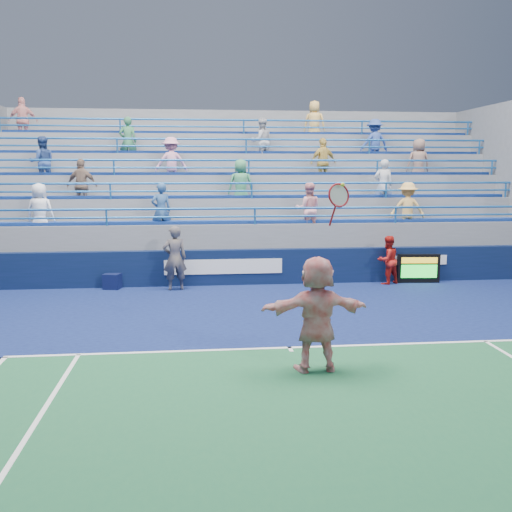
{
  "coord_description": "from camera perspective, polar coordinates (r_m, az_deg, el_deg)",
  "views": [
    {
      "loc": [
        -1.82,
        -10.82,
        3.53
      ],
      "look_at": [
        -0.41,
        2.5,
        1.5
      ],
      "focal_mm": 40.0,
      "sensor_mm": 36.0,
      "label": 1
    }
  ],
  "objects": [
    {
      "name": "line_judge",
      "position": [
        16.88,
        -8.13,
        -0.23
      ],
      "size": [
        0.77,
        0.58,
        1.92
      ],
      "primitive_type": "imported",
      "rotation": [
        0.0,
        0.0,
        3.33
      ],
      "color": "#151C3C",
      "rests_on": "ground"
    },
    {
      "name": "bleacher_stand",
      "position": [
        21.26,
        -1.11,
        3.27
      ],
      "size": [
        18.0,
        5.6,
        6.13
      ],
      "color": "slate",
      "rests_on": "ground"
    },
    {
      "name": "judge_chair",
      "position": [
        17.56,
        -14.13,
        -2.35
      ],
      "size": [
        0.57,
        0.58,
        0.84
      ],
      "color": "#0B1237",
      "rests_on": "ground"
    },
    {
      "name": "ground",
      "position": [
        11.53,
        3.38,
        -9.23
      ],
      "size": [
        120.0,
        120.0,
        0.0
      ],
      "primitive_type": "plane",
      "color": "#333538"
    },
    {
      "name": "tennis_player",
      "position": [
        10.07,
        6.09,
        -5.75
      ],
      "size": [
        1.94,
        0.69,
        3.31
      ],
      "color": "white",
      "rests_on": "ground"
    },
    {
      "name": "serve_speed_board",
      "position": [
        18.58,
        15.93,
        -1.22
      ],
      "size": [
        1.33,
        0.25,
        0.92
      ],
      "color": "black",
      "rests_on": "ground"
    },
    {
      "name": "sponsor_wall",
      "position": [
        17.67,
        -0.03,
        -1.09
      ],
      "size": [
        18.0,
        0.32,
        1.1
      ],
      "color": "#091632",
      "rests_on": "ground"
    },
    {
      "name": "ball_girl",
      "position": [
        18.12,
        13.02,
        -0.4
      ],
      "size": [
        0.9,
        0.81,
        1.52
      ],
      "primitive_type": "imported",
      "rotation": [
        0.0,
        0.0,
        3.54
      ],
      "color": "red",
      "rests_on": "ground"
    }
  ]
}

